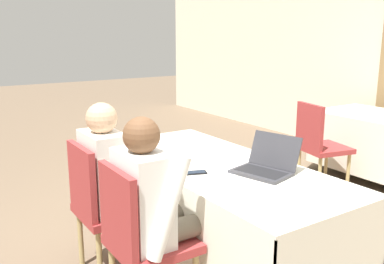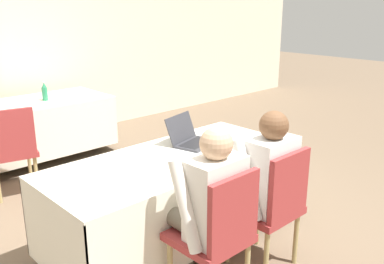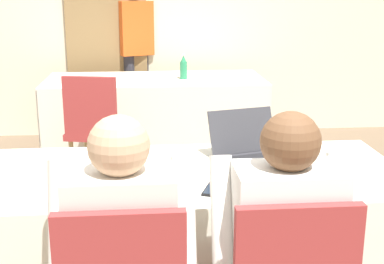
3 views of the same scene
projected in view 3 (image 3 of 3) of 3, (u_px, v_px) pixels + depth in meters
name	position (u px, v px, depth m)	size (l,w,h in m)	color
wall_back	(162.00, 6.00, 5.53)	(12.00, 0.06, 2.70)	beige
curtain_panel	(105.00, 9.00, 5.43)	(0.82, 0.04, 2.65)	olive
conference_table_near	(188.00, 204.00, 2.53)	(2.01, 0.87, 0.72)	silver
conference_table_far	(155.00, 96.00, 5.00)	(2.01, 0.87, 0.72)	silver
laptop	(251.00, 152.00, 2.63)	(0.42, 0.39, 0.23)	#333338
cell_phone	(213.00, 189.00, 2.26)	(0.11, 0.16, 0.01)	black
paper_beside_laptop	(222.00, 171.00, 2.49)	(0.27, 0.33, 0.00)	white
paper_centre_table	(129.00, 158.00, 2.68)	(0.32, 0.36, 0.00)	white
water_bottle	(184.00, 68.00, 4.90)	(0.07, 0.07, 0.23)	#288456
chair_far_spare	(96.00, 126.00, 4.15)	(0.53, 0.53, 0.91)	tan
person_checkered_shirt	(124.00, 250.00, 1.87)	(0.50, 0.52, 1.17)	#665B4C
person_white_shirt	(279.00, 244.00, 1.91)	(0.50, 0.52, 1.17)	#665B4C
person_red_shirt	(136.00, 49.00, 5.59)	(0.39, 0.30, 1.59)	#33333D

